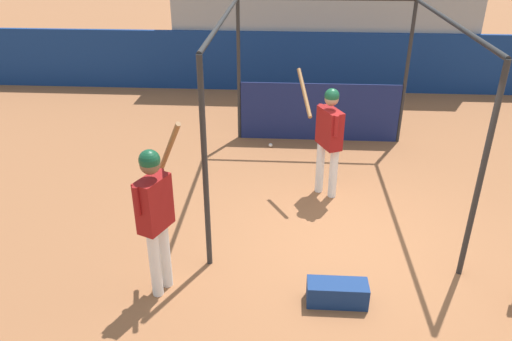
% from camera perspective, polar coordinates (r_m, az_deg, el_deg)
% --- Properties ---
extents(ground_plane, '(60.00, 60.00, 0.00)m').
position_cam_1_polar(ground_plane, '(7.04, 10.20, -8.26)').
color(ground_plane, '#935B38').
extents(outfield_wall, '(24.00, 0.12, 1.49)m').
position_cam_1_polar(outfield_wall, '(13.00, 7.57, 12.16)').
color(outfield_wall, navy).
rests_on(outfield_wall, ground).
extents(bleacher_section, '(7.60, 4.00, 3.57)m').
position_cam_1_polar(bleacher_section, '(14.81, 7.37, 18.07)').
color(bleacher_section, '#9E9E99').
rests_on(bleacher_section, ground).
extents(batting_cage, '(3.24, 4.24, 2.76)m').
position_cam_1_polar(batting_cage, '(8.94, 7.77, 8.75)').
color(batting_cage, '#282828').
rests_on(batting_cage, ground).
extents(player_batter, '(0.73, 0.82, 1.94)m').
position_cam_1_polar(player_batter, '(7.74, 8.29, 4.37)').
color(player_batter, white).
rests_on(player_batter, ground).
extents(player_waiting, '(0.53, 0.78, 2.11)m').
position_cam_1_polar(player_waiting, '(5.65, -11.46, -4.31)').
color(player_waiting, white).
rests_on(player_waiting, ground).
extents(equipment_bag, '(0.70, 0.28, 0.28)m').
position_cam_1_polar(equipment_bag, '(6.00, 9.26, -13.63)').
color(equipment_bag, navy).
rests_on(equipment_bag, ground).
extents(baseball, '(0.07, 0.07, 0.07)m').
position_cam_1_polar(baseball, '(9.76, 1.67, 2.92)').
color(baseball, white).
rests_on(baseball, ground).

